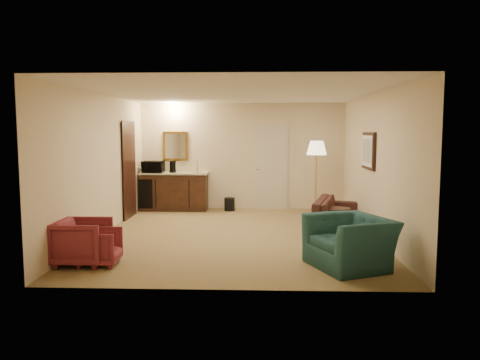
{
  "coord_description": "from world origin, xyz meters",
  "views": [
    {
      "loc": [
        0.37,
        -8.5,
        1.92
      ],
      "look_at": [
        0.03,
        0.5,
        0.98
      ],
      "focal_mm": 35.0,
      "sensor_mm": 36.0,
      "label": 1
    }
  ],
  "objects_px": {
    "microwave": "(153,166)",
    "wetbar_cabinet": "(174,191)",
    "teal_armchair": "(350,234)",
    "coffee_table": "(331,219)",
    "waste_bin": "(230,204)",
    "coffee_maker": "(173,167)",
    "rose_chair_near": "(99,245)",
    "floor_lamp": "(316,178)",
    "rose_chair_far": "(82,239)",
    "sofa": "(337,208)"
  },
  "relations": [
    {
      "from": "sofa",
      "to": "rose_chair_near",
      "type": "distance_m",
      "value": 4.72
    },
    {
      "from": "wetbar_cabinet",
      "to": "microwave",
      "type": "bearing_deg",
      "value": -174.36
    },
    {
      "from": "wetbar_cabinet",
      "to": "waste_bin",
      "type": "relative_size",
      "value": 5.18
    },
    {
      "from": "rose_chair_far",
      "to": "coffee_table",
      "type": "distance_m",
      "value": 4.67
    },
    {
      "from": "rose_chair_far",
      "to": "coffee_maker",
      "type": "bearing_deg",
      "value": -6.5
    },
    {
      "from": "floor_lamp",
      "to": "waste_bin",
      "type": "xyz_separation_m",
      "value": [
        -2.0,
        0.59,
        -0.7
      ]
    },
    {
      "from": "rose_chair_near",
      "to": "microwave",
      "type": "xyz_separation_m",
      "value": [
        -0.25,
        4.67,
        0.8
      ]
    },
    {
      "from": "coffee_maker",
      "to": "teal_armchair",
      "type": "bearing_deg",
      "value": -67.81
    },
    {
      "from": "sofa",
      "to": "floor_lamp",
      "type": "xyz_separation_m",
      "value": [
        -0.25,
        1.33,
        0.47
      ]
    },
    {
      "from": "teal_armchair",
      "to": "coffee_table",
      "type": "bearing_deg",
      "value": 154.01
    },
    {
      "from": "sofa",
      "to": "coffee_table",
      "type": "xyz_separation_m",
      "value": [
        -0.15,
        -0.22,
        -0.17
      ]
    },
    {
      "from": "sofa",
      "to": "floor_lamp",
      "type": "distance_m",
      "value": 1.43
    },
    {
      "from": "rose_chair_far",
      "to": "coffee_maker",
      "type": "distance_m",
      "value": 4.76
    },
    {
      "from": "rose_chair_far",
      "to": "microwave",
      "type": "height_order",
      "value": "microwave"
    },
    {
      "from": "sofa",
      "to": "waste_bin",
      "type": "bearing_deg",
      "value": 64.48
    },
    {
      "from": "teal_armchair",
      "to": "rose_chair_near",
      "type": "height_order",
      "value": "teal_armchair"
    },
    {
      "from": "wetbar_cabinet",
      "to": "rose_chair_near",
      "type": "relative_size",
      "value": 2.84
    },
    {
      "from": "sofa",
      "to": "teal_armchair",
      "type": "xyz_separation_m",
      "value": [
        -0.27,
        -2.71,
        0.09
      ]
    },
    {
      "from": "teal_armchair",
      "to": "coffee_maker",
      "type": "relative_size",
      "value": 3.93
    },
    {
      "from": "coffee_table",
      "to": "rose_chair_near",
      "type": "bearing_deg",
      "value": -145.86
    },
    {
      "from": "rose_chair_near",
      "to": "rose_chair_far",
      "type": "distance_m",
      "value": 0.26
    },
    {
      "from": "rose_chair_far",
      "to": "waste_bin",
      "type": "distance_m",
      "value": 4.99
    },
    {
      "from": "rose_chair_far",
      "to": "teal_armchair",
      "type": "bearing_deg",
      "value": -90.69
    },
    {
      "from": "floor_lamp",
      "to": "rose_chair_far",
      "type": "bearing_deg",
      "value": -133.61
    },
    {
      "from": "rose_chair_near",
      "to": "floor_lamp",
      "type": "distance_m",
      "value": 5.46
    },
    {
      "from": "coffee_table",
      "to": "coffee_maker",
      "type": "relative_size",
      "value": 2.72
    },
    {
      "from": "waste_bin",
      "to": "microwave",
      "type": "xyz_separation_m",
      "value": [
        -1.85,
        0.02,
        0.93
      ]
    },
    {
      "from": "teal_armchair",
      "to": "waste_bin",
      "type": "relative_size",
      "value": 3.49
    },
    {
      "from": "rose_chair_far",
      "to": "coffee_table",
      "type": "xyz_separation_m",
      "value": [
        3.95,
        2.49,
        -0.15
      ]
    },
    {
      "from": "microwave",
      "to": "floor_lamp",
      "type": "bearing_deg",
      "value": -6.09
    },
    {
      "from": "waste_bin",
      "to": "microwave",
      "type": "height_order",
      "value": "microwave"
    },
    {
      "from": "floor_lamp",
      "to": "rose_chair_near",
      "type": "bearing_deg",
      "value": -131.54
    },
    {
      "from": "rose_chair_far",
      "to": "coffee_maker",
      "type": "height_order",
      "value": "coffee_maker"
    },
    {
      "from": "coffee_table",
      "to": "microwave",
      "type": "distance_m",
      "value": 4.59
    },
    {
      "from": "teal_armchair",
      "to": "floor_lamp",
      "type": "xyz_separation_m",
      "value": [
        0.02,
        4.04,
        0.37
      ]
    },
    {
      "from": "coffee_table",
      "to": "microwave",
      "type": "relative_size",
      "value": 1.51
    },
    {
      "from": "wetbar_cabinet",
      "to": "floor_lamp",
      "type": "height_order",
      "value": "floor_lamp"
    },
    {
      "from": "waste_bin",
      "to": "microwave",
      "type": "relative_size",
      "value": 0.63
    },
    {
      "from": "sofa",
      "to": "microwave",
      "type": "distance_m",
      "value": 4.59
    },
    {
      "from": "rose_chair_far",
      "to": "floor_lamp",
      "type": "height_order",
      "value": "floor_lamp"
    },
    {
      "from": "rose_chair_far",
      "to": "microwave",
      "type": "relative_size",
      "value": 1.44
    },
    {
      "from": "coffee_table",
      "to": "floor_lamp",
      "type": "distance_m",
      "value": 1.68
    },
    {
      "from": "rose_chair_far",
      "to": "waste_bin",
      "type": "relative_size",
      "value": 2.3
    },
    {
      "from": "microwave",
      "to": "rose_chair_far",
      "type": "bearing_deg",
      "value": -87.12
    },
    {
      "from": "rose_chair_far",
      "to": "floor_lamp",
      "type": "bearing_deg",
      "value": -44.33
    },
    {
      "from": "rose_chair_near",
      "to": "waste_bin",
      "type": "height_order",
      "value": "rose_chair_near"
    },
    {
      "from": "rose_chair_far",
      "to": "waste_bin",
      "type": "xyz_separation_m",
      "value": [
        1.85,
        4.63,
        -0.21
      ]
    },
    {
      "from": "waste_bin",
      "to": "rose_chair_far",
      "type": "bearing_deg",
      "value": -111.79
    },
    {
      "from": "teal_armchair",
      "to": "coffee_maker",
      "type": "height_order",
      "value": "coffee_maker"
    },
    {
      "from": "microwave",
      "to": "wetbar_cabinet",
      "type": "bearing_deg",
      "value": 8.52
    }
  ]
}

